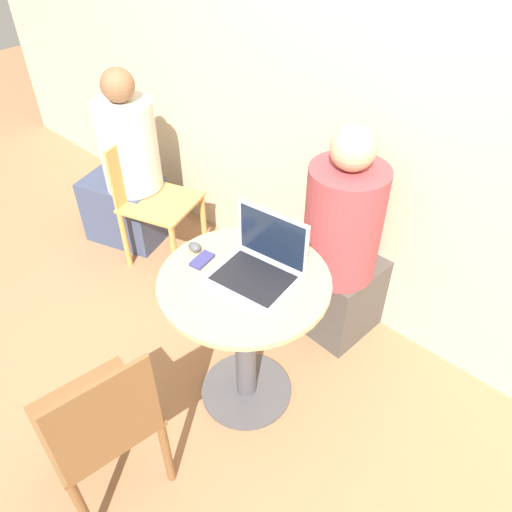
# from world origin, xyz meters

# --- Properties ---
(ground_plane) EXTENTS (12.00, 12.00, 0.00)m
(ground_plane) POSITION_xyz_m (0.00, 0.00, 0.00)
(ground_plane) COLOR #9E704C
(back_wall) EXTENTS (7.00, 0.05, 2.60)m
(back_wall) POSITION_xyz_m (0.00, 0.88, 1.30)
(back_wall) COLOR beige
(back_wall) RESTS_ON ground_plane
(round_table) EXTENTS (0.70, 0.70, 0.75)m
(round_table) POSITION_xyz_m (0.00, 0.00, 0.51)
(round_table) COLOR #4C4C51
(round_table) RESTS_ON ground_plane
(laptop) EXTENTS (0.36, 0.31, 0.26)m
(laptop) POSITION_xyz_m (0.03, 0.06, 0.80)
(laptop) COLOR #B7B7BC
(laptop) RESTS_ON round_table
(cell_phone) EXTENTS (0.08, 0.12, 0.02)m
(cell_phone) POSITION_xyz_m (-0.20, -0.04, 0.76)
(cell_phone) COLOR navy
(cell_phone) RESTS_ON round_table
(computer_mouse) EXTENTS (0.06, 0.05, 0.04)m
(computer_mouse) POSITION_xyz_m (-0.28, -0.01, 0.77)
(computer_mouse) COLOR #4C4C51
(computer_mouse) RESTS_ON round_table
(chair_empty) EXTENTS (0.45, 0.45, 0.83)m
(chair_empty) POSITION_xyz_m (-0.07, -0.69, 0.43)
(chair_empty) COLOR brown
(chair_empty) RESTS_ON ground_plane
(person_seated) EXTENTS (0.38, 0.58, 1.22)m
(person_seated) POSITION_xyz_m (0.06, 0.67, 0.50)
(person_seated) COLOR #4C4742
(person_seated) RESTS_ON ground_plane
(chair_background) EXTENTS (0.51, 0.51, 0.80)m
(chair_background) POSITION_xyz_m (-1.16, 0.39, 0.42)
(chair_background) COLOR tan
(chair_background) RESTS_ON ground_plane
(person_background) EXTENTS (0.57, 0.47, 1.17)m
(person_background) POSITION_xyz_m (-1.41, 0.39, 0.48)
(person_background) COLOR #3D4766
(person_background) RESTS_ON ground_plane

